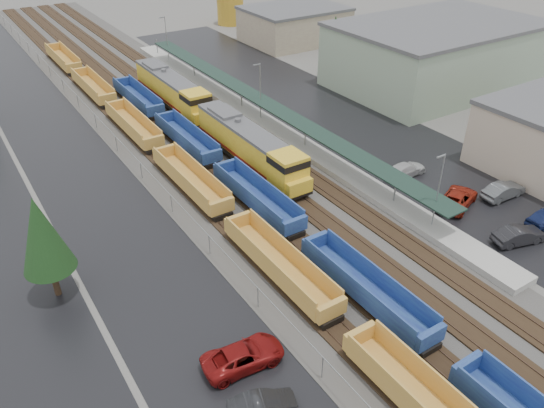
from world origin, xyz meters
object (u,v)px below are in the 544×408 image
at_px(locomotive_lead, 251,147).
at_px(parked_car_west_b, 263,405).
at_px(parked_car_east_e, 503,191).
at_px(well_string_blue, 305,237).
at_px(parked_car_east_b, 457,198).
at_px(parked_car_west_c, 243,356).
at_px(locomotive_trail, 173,91).
at_px(parked_car_east_c, 406,170).
at_px(parked_car_east_a, 519,235).
at_px(well_string_yellow, 191,180).
at_px(storage_tank, 230,10).

relative_size(locomotive_lead, parked_car_west_b, 4.82).
xyz_separation_m(locomotive_lead, parked_car_east_e, (18.08, -19.91, -1.67)).
relative_size(well_string_blue, parked_car_east_b, 16.14).
height_order(parked_car_west_c, parked_car_east_e, parked_car_east_e).
distance_m(parked_car_west_b, parked_car_west_c, 4.05).
bearing_deg(parked_car_west_c, locomotive_lead, -27.37).
bearing_deg(locomotive_trail, locomotive_lead, -90.00).
distance_m(parked_car_west_b, parked_car_east_b, 30.79).
bearing_deg(locomotive_trail, parked_car_west_b, -108.24).
bearing_deg(parked_car_east_c, well_string_blue, 103.92).
relative_size(parked_car_west_b, parked_car_east_a, 0.88).
bearing_deg(parked_car_east_a, well_string_blue, 74.88).
bearing_deg(well_string_blue, parked_car_east_e, -10.75).
distance_m(well_string_blue, parked_car_west_c, 14.06).
distance_m(well_string_yellow, parked_car_east_b, 27.21).
bearing_deg(locomotive_lead, parked_car_east_a, -63.83).
xyz_separation_m(storage_tank, parked_car_west_c, (-45.65, -83.18, -2.06)).
xyz_separation_m(parked_car_west_c, parked_car_east_b, (28.24, 5.84, 0.02)).
distance_m(well_string_yellow, well_string_blue, 15.22).
bearing_deg(parked_car_east_b, locomotive_lead, 14.84).
distance_m(storage_tank, parked_car_east_e, 79.91).
bearing_deg(parked_car_east_a, storage_tank, 3.86).
bearing_deg(parked_car_east_b, well_string_yellow, 30.01).
bearing_deg(well_string_yellow, parked_car_east_b, -39.45).
height_order(locomotive_trail, well_string_blue, locomotive_trail).
distance_m(locomotive_lead, parked_car_east_a, 28.63).
xyz_separation_m(parked_car_west_b, parked_car_east_c, (29.29, 17.01, 0.03)).
distance_m(parked_car_east_c, parked_car_east_e, 10.13).
bearing_deg(locomotive_lead, well_string_blue, -104.27).
height_order(locomotive_lead, locomotive_trail, same).
height_order(well_string_blue, parked_car_west_c, well_string_blue).
xyz_separation_m(parked_car_west_b, parked_car_west_c, (0.95, 3.94, 0.09)).
bearing_deg(parked_car_west_c, locomotive_trail, -13.79).
bearing_deg(well_string_yellow, parked_car_west_b, -106.82).
bearing_deg(parked_car_east_b, parked_car_east_a, 156.29).
bearing_deg(parked_car_east_e, parked_car_east_b, 75.45).
relative_size(locomotive_trail, parked_car_west_c, 3.62).
height_order(parked_car_west_c, parked_car_east_c, parked_car_west_c).
relative_size(locomotive_lead, parked_car_west_c, 3.62).
relative_size(parked_car_west_b, parked_car_east_e, 0.87).
relative_size(parked_car_east_c, parked_car_east_e, 1.02).
height_order(storage_tank, parked_car_east_a, storage_tank).
distance_m(locomotive_trail, storage_tank, 48.69).
bearing_deg(parked_car_east_c, storage_tank, -15.10).
bearing_deg(locomotive_trail, well_string_blue, -96.22).
bearing_deg(parked_car_east_e, parked_car_west_b, 106.29).
height_order(well_string_blue, parked_car_east_c, well_string_blue).
bearing_deg(parked_car_east_b, parked_car_east_e, -127.94).
height_order(locomotive_lead, parked_car_west_c, locomotive_lead).
bearing_deg(parked_car_east_b, storage_tank, -33.23).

